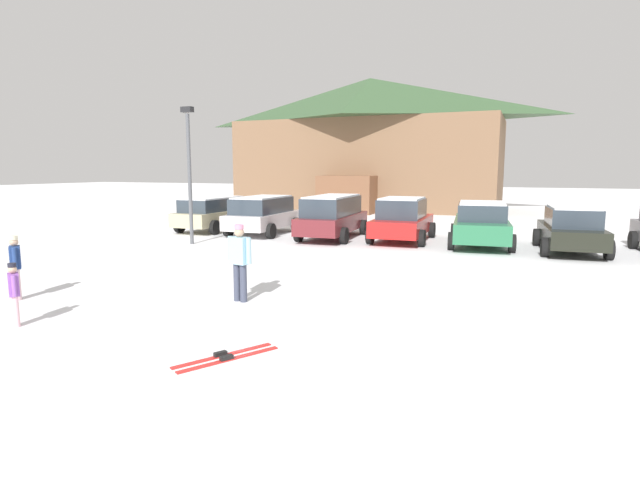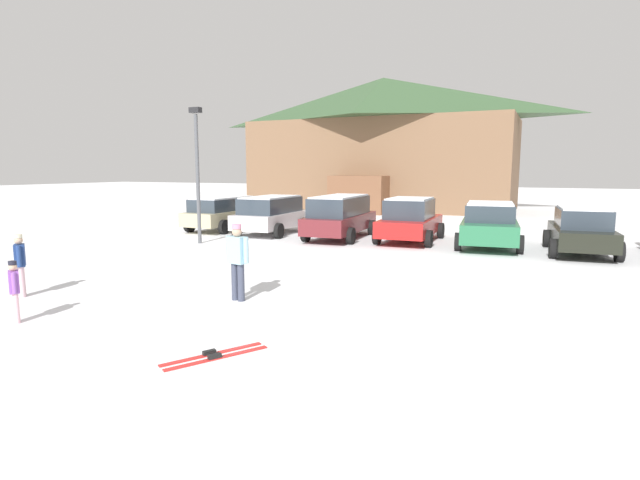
{
  "view_description": "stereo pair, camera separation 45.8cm",
  "coord_description": "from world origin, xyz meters",
  "px_view_note": "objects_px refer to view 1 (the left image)",
  "views": [
    {
      "loc": [
        5.76,
        -3.14,
        2.83
      ],
      "look_at": [
        1.12,
        8.02,
        1.11
      ],
      "focal_mm": 28.0,
      "sensor_mm": 36.0,
      "label": 1
    },
    {
      "loc": [
        6.18,
        -2.96,
        2.83
      ],
      "look_at": [
        1.12,
        8.02,
        1.11
      ],
      "focal_mm": 28.0,
      "sensor_mm": 36.0,
      "label": 2
    }
  ],
  "objects_px": {
    "skier_adult_in_blue_parka": "(240,258)",
    "pair_of_skis": "(226,357)",
    "parked_beige_suv": "(214,212)",
    "parked_green_coupe": "(481,223)",
    "lamp_post": "(189,167)",
    "skier_child_in_purple_jacket": "(14,291)",
    "parked_white_suv": "(263,214)",
    "ski_lodge": "(369,143)",
    "parked_black_sedan": "(571,229)",
    "parked_red_sedan": "(402,219)",
    "skier_teen_in_navy_coat": "(16,264)",
    "parked_maroon_van": "(333,215)"
  },
  "relations": [
    {
      "from": "parked_black_sedan",
      "to": "pair_of_skis",
      "type": "height_order",
      "value": "parked_black_sedan"
    },
    {
      "from": "parked_green_coupe",
      "to": "lamp_post",
      "type": "relative_size",
      "value": 0.95
    },
    {
      "from": "parked_green_coupe",
      "to": "skier_adult_in_blue_parka",
      "type": "xyz_separation_m",
      "value": [
        -4.07,
        -10.24,
        0.11
      ]
    },
    {
      "from": "skier_teen_in_navy_coat",
      "to": "lamp_post",
      "type": "relative_size",
      "value": 0.28
    },
    {
      "from": "parked_red_sedan",
      "to": "lamp_post",
      "type": "height_order",
      "value": "lamp_post"
    },
    {
      "from": "skier_child_in_purple_jacket",
      "to": "skier_adult_in_blue_parka",
      "type": "bearing_deg",
      "value": 47.0
    },
    {
      "from": "parked_maroon_van",
      "to": "parked_beige_suv",
      "type": "bearing_deg",
      "value": 176.74
    },
    {
      "from": "parked_black_sedan",
      "to": "skier_teen_in_navy_coat",
      "type": "xyz_separation_m",
      "value": [
        -11.62,
        -11.51,
        -0.01
      ]
    },
    {
      "from": "parked_black_sedan",
      "to": "skier_teen_in_navy_coat",
      "type": "relative_size",
      "value": 2.97
    },
    {
      "from": "ski_lodge",
      "to": "skier_child_in_purple_jacket",
      "type": "height_order",
      "value": "ski_lodge"
    },
    {
      "from": "parked_beige_suv",
      "to": "parked_white_suv",
      "type": "relative_size",
      "value": 1.04
    },
    {
      "from": "parked_black_sedan",
      "to": "ski_lodge",
      "type": "bearing_deg",
      "value": 126.78
    },
    {
      "from": "skier_adult_in_blue_parka",
      "to": "pair_of_skis",
      "type": "height_order",
      "value": "skier_adult_in_blue_parka"
    },
    {
      "from": "parked_white_suv",
      "to": "parked_black_sedan",
      "type": "height_order",
      "value": "parked_white_suv"
    },
    {
      "from": "parked_green_coupe",
      "to": "parked_white_suv",
      "type": "bearing_deg",
      "value": -178.77
    },
    {
      "from": "parked_green_coupe",
      "to": "pair_of_skis",
      "type": "height_order",
      "value": "parked_green_coupe"
    },
    {
      "from": "parked_beige_suv",
      "to": "skier_adult_in_blue_parka",
      "type": "height_order",
      "value": "skier_adult_in_blue_parka"
    },
    {
      "from": "parked_black_sedan",
      "to": "pair_of_skis",
      "type": "xyz_separation_m",
      "value": [
        -5.51,
        -12.69,
        -0.78
      ]
    },
    {
      "from": "ski_lodge",
      "to": "skier_teen_in_navy_coat",
      "type": "distance_m",
      "value": 28.07
    },
    {
      "from": "pair_of_skis",
      "to": "lamp_post",
      "type": "height_order",
      "value": "lamp_post"
    },
    {
      "from": "pair_of_skis",
      "to": "parked_red_sedan",
      "type": "bearing_deg",
      "value": 91.85
    },
    {
      "from": "skier_adult_in_blue_parka",
      "to": "pair_of_skis",
      "type": "relative_size",
      "value": 1.05
    },
    {
      "from": "pair_of_skis",
      "to": "ski_lodge",
      "type": "bearing_deg",
      "value": 102.97
    },
    {
      "from": "parked_maroon_van",
      "to": "skier_adult_in_blue_parka",
      "type": "height_order",
      "value": "parked_maroon_van"
    },
    {
      "from": "skier_child_in_purple_jacket",
      "to": "skier_teen_in_navy_coat",
      "type": "xyz_separation_m",
      "value": [
        -1.73,
        1.31,
        0.14
      ]
    },
    {
      "from": "parked_green_coupe",
      "to": "parked_black_sedan",
      "type": "relative_size",
      "value": 1.16
    },
    {
      "from": "parked_beige_suv",
      "to": "skier_teen_in_navy_coat",
      "type": "height_order",
      "value": "parked_beige_suv"
    },
    {
      "from": "skier_child_in_purple_jacket",
      "to": "parked_black_sedan",
      "type": "bearing_deg",
      "value": 52.36
    },
    {
      "from": "parked_white_suv",
      "to": "parked_black_sedan",
      "type": "bearing_deg",
      "value": -1.33
    },
    {
      "from": "parked_black_sedan",
      "to": "lamp_post",
      "type": "xyz_separation_m",
      "value": [
        -13.14,
        -3.32,
        2.09
      ]
    },
    {
      "from": "parked_green_coupe",
      "to": "skier_adult_in_blue_parka",
      "type": "bearing_deg",
      "value": -111.69
    },
    {
      "from": "parked_beige_suv",
      "to": "parked_maroon_van",
      "type": "bearing_deg",
      "value": -3.26
    },
    {
      "from": "skier_teen_in_navy_coat",
      "to": "pair_of_skis",
      "type": "relative_size",
      "value": 0.89
    },
    {
      "from": "ski_lodge",
      "to": "parked_green_coupe",
      "type": "bearing_deg",
      "value": -59.78
    },
    {
      "from": "parked_white_suv",
      "to": "parked_red_sedan",
      "type": "bearing_deg",
      "value": 2.23
    },
    {
      "from": "parked_green_coupe",
      "to": "skier_child_in_purple_jacket",
      "type": "xyz_separation_m",
      "value": [
        -6.92,
        -13.29,
        -0.17
      ]
    },
    {
      "from": "parked_white_suv",
      "to": "skier_adult_in_blue_parka",
      "type": "xyz_separation_m",
      "value": [
        5.02,
        -10.05,
        0.05
      ]
    },
    {
      "from": "ski_lodge",
      "to": "parked_beige_suv",
      "type": "height_order",
      "value": "ski_lodge"
    },
    {
      "from": "parked_beige_suv",
      "to": "parked_red_sedan",
      "type": "height_order",
      "value": "parked_red_sedan"
    },
    {
      "from": "parked_beige_suv",
      "to": "lamp_post",
      "type": "relative_size",
      "value": 0.86
    },
    {
      "from": "parked_red_sedan",
      "to": "skier_adult_in_blue_parka",
      "type": "bearing_deg",
      "value": -96.13
    },
    {
      "from": "lamp_post",
      "to": "skier_adult_in_blue_parka",
      "type": "bearing_deg",
      "value": -46.56
    },
    {
      "from": "parked_beige_suv",
      "to": "parked_green_coupe",
      "type": "xyz_separation_m",
      "value": [
        11.86,
        -0.11,
        -0.01
      ]
    },
    {
      "from": "parked_black_sedan",
      "to": "parked_maroon_van",
      "type": "bearing_deg",
      "value": 178.42
    },
    {
      "from": "pair_of_skis",
      "to": "skier_teen_in_navy_coat",
      "type": "bearing_deg",
      "value": 169.06
    },
    {
      "from": "ski_lodge",
      "to": "parked_white_suv",
      "type": "xyz_separation_m",
      "value": [
        0.12,
        -16.01,
        -3.78
      ]
    },
    {
      "from": "skier_adult_in_blue_parka",
      "to": "lamp_post",
      "type": "height_order",
      "value": "lamp_post"
    },
    {
      "from": "parked_green_coupe",
      "to": "skier_teen_in_navy_coat",
      "type": "distance_m",
      "value": 14.78
    },
    {
      "from": "ski_lodge",
      "to": "parked_red_sedan",
      "type": "relative_size",
      "value": 4.35
    },
    {
      "from": "parked_beige_suv",
      "to": "parked_black_sedan",
      "type": "distance_m",
      "value": 14.84
    }
  ]
}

